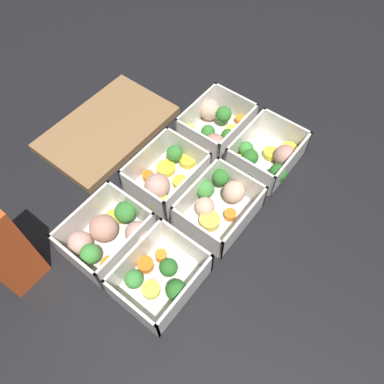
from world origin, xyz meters
TOP-DOWN VIEW (x-y plane):
  - ground_plane at (0.00, 0.00)m, footprint 4.00×4.00m
  - container_near_left at (-0.17, -0.06)m, footprint 0.14×0.11m
  - container_near_center at (0.01, -0.05)m, footprint 0.15×0.12m
  - container_near_right at (0.16, -0.07)m, footprint 0.14×0.12m
  - container_far_left at (-0.16, 0.06)m, footprint 0.14×0.12m
  - container_far_center at (-0.01, 0.06)m, footprint 0.16×0.11m
  - container_far_right at (0.16, 0.06)m, footprint 0.17×0.13m
  - juice_carton at (-0.30, 0.14)m, footprint 0.07×0.07m
  - cutting_board at (0.02, 0.25)m, footprint 0.28×0.18m

SIDE VIEW (x-z plane):
  - ground_plane at x=0.00m, z-range 0.00..0.00m
  - cutting_board at x=0.02m, z-range 0.00..0.02m
  - container_far_center at x=-0.01m, z-range -0.01..0.06m
  - container_near_right at x=0.16m, z-range -0.01..0.06m
  - container_near_center at x=0.01m, z-range -0.01..0.06m
  - container_far_right at x=0.16m, z-range -0.01..0.06m
  - container_near_left at x=-0.17m, z-range -0.01..0.06m
  - container_far_left at x=-0.16m, z-range -0.01..0.06m
  - juice_carton at x=-0.30m, z-range -0.01..0.20m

